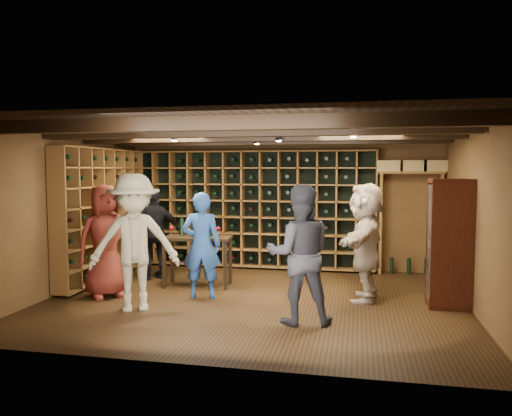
% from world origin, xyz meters
% --- Properties ---
extents(ground, '(6.00, 6.00, 0.00)m').
position_xyz_m(ground, '(0.00, 0.00, 0.00)').
color(ground, '#321F0E').
rests_on(ground, ground).
extents(room_shell, '(6.00, 6.00, 6.00)m').
position_xyz_m(room_shell, '(0.00, 0.05, 2.42)').
color(room_shell, brown).
rests_on(room_shell, ground).
extents(wine_rack_back, '(4.65, 0.30, 2.20)m').
position_xyz_m(wine_rack_back, '(-0.52, 2.33, 1.15)').
color(wine_rack_back, brown).
rests_on(wine_rack_back, ground).
extents(wine_rack_left, '(0.30, 2.65, 2.20)m').
position_xyz_m(wine_rack_left, '(-2.83, 0.82, 1.15)').
color(wine_rack_left, brown).
rests_on(wine_rack_left, ground).
extents(crate_shelf, '(1.20, 0.32, 2.07)m').
position_xyz_m(crate_shelf, '(2.41, 2.32, 1.57)').
color(crate_shelf, brown).
rests_on(crate_shelf, ground).
extents(display_cabinet, '(0.55, 0.50, 1.75)m').
position_xyz_m(display_cabinet, '(2.71, 0.20, 0.86)').
color(display_cabinet, '#38140B').
rests_on(display_cabinet, ground).
extents(man_blue_shirt, '(0.63, 0.46, 1.58)m').
position_xyz_m(man_blue_shirt, '(-0.79, -0.02, 0.79)').
color(man_blue_shirt, navy).
rests_on(man_blue_shirt, ground).
extents(man_grey_suit, '(0.94, 0.79, 1.72)m').
position_xyz_m(man_grey_suit, '(0.78, -0.95, 0.86)').
color(man_grey_suit, black).
rests_on(man_grey_suit, ground).
extents(guest_red_floral, '(0.96, 0.96, 1.69)m').
position_xyz_m(guest_red_floral, '(-2.21, -0.25, 0.85)').
color(guest_red_floral, maroon).
rests_on(guest_red_floral, ground).
extents(guest_woman_black, '(0.96, 0.91, 1.60)m').
position_xyz_m(guest_woman_black, '(-1.98, 1.05, 0.80)').
color(guest_woman_black, black).
rests_on(guest_woman_black, ground).
extents(guest_khaki, '(1.37, 1.13, 1.85)m').
position_xyz_m(guest_khaki, '(-1.47, -0.83, 0.92)').
color(guest_khaki, '#807858').
rests_on(guest_khaki, ground).
extents(guest_beige, '(0.74, 1.65, 1.71)m').
position_xyz_m(guest_beige, '(1.59, 0.33, 0.86)').
color(guest_beige, tan).
rests_on(guest_beige, ground).
extents(tasting_table, '(1.13, 0.63, 1.10)m').
position_xyz_m(tasting_table, '(-1.08, 0.68, 0.73)').
color(tasting_table, black).
rests_on(tasting_table, ground).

